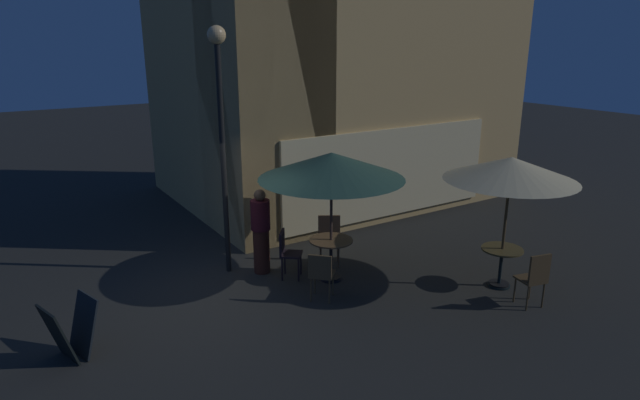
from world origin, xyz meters
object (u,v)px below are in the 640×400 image
object	(u,v)px
patron_standing_0	(261,232)
menu_sandwich_board	(71,330)
patio_umbrella_1	(511,169)
cafe_chair_0	(287,250)
street_lamp_near_corner	(220,109)
cafe_chair_2	(329,236)
cafe_chair_1	(321,272)
cafe_chair_3	(535,276)
cafe_table_0	(331,249)
patio_umbrella_0	(332,166)
cafe_table_1	(501,259)

from	to	relation	value
patron_standing_0	menu_sandwich_board	bearing A→B (deg)	-27.77
patio_umbrella_1	patron_standing_0	bearing A→B (deg)	139.43
menu_sandwich_board	cafe_chair_0	bearing A→B (deg)	-6.72
street_lamp_near_corner	patio_umbrella_1	size ratio (longest dim) A/B	1.90
patio_umbrella_1	cafe_chair_2	world-z (taller)	patio_umbrella_1
cafe_chair_1	cafe_chair_3	world-z (taller)	cafe_chair_3
cafe_table_0	patio_umbrella_0	xyz separation A→B (m)	(0.00, -0.00, 1.57)
cafe_table_1	cafe_chair_2	world-z (taller)	cafe_chair_2
patio_umbrella_0	patron_standing_0	distance (m)	1.91
street_lamp_near_corner	cafe_chair_1	xyz separation A→B (m)	(0.83, -2.01, -2.57)
patio_umbrella_0	cafe_chair_1	size ratio (longest dim) A/B	2.98
cafe_table_0	patio_umbrella_1	distance (m)	3.43
cafe_chair_0	cafe_chair_2	world-z (taller)	cafe_chair_2
street_lamp_near_corner	patron_standing_0	size ratio (longest dim) A/B	2.75
cafe_chair_3	menu_sandwich_board	bearing A→B (deg)	82.56
cafe_chair_2	patio_umbrella_0	bearing A→B (deg)	-0.00
street_lamp_near_corner	patio_umbrella_0	distance (m)	2.21
cafe_chair_0	cafe_chair_2	bearing A→B (deg)	47.55
street_lamp_near_corner	patio_umbrella_0	world-z (taller)	street_lamp_near_corner
street_lamp_near_corner	patron_standing_0	distance (m)	2.37
patio_umbrella_0	cafe_chair_2	xyz separation A→B (m)	(0.41, 0.68, -1.61)
patio_umbrella_0	patron_standing_0	size ratio (longest dim) A/B	1.58
patio_umbrella_1	menu_sandwich_board	bearing A→B (deg)	166.22
cafe_chair_1	patron_standing_0	size ratio (longest dim) A/B	0.53
patio_umbrella_1	patron_standing_0	size ratio (longest dim) A/B	1.45
cafe_chair_0	cafe_chair_3	bearing A→B (deg)	-9.94
patio_umbrella_1	cafe_chair_3	distance (m)	1.81
street_lamp_near_corner	cafe_chair_1	distance (m)	3.36
cafe_chair_2	street_lamp_near_corner	bearing A→B (deg)	-79.53
cafe_chair_0	street_lamp_near_corner	bearing A→B (deg)	170.97
street_lamp_near_corner	cafe_chair_3	bearing A→B (deg)	-48.19
street_lamp_near_corner	patron_standing_0	bearing A→B (deg)	-37.48
cafe_table_0	cafe_chair_2	world-z (taller)	cafe_chair_2
street_lamp_near_corner	cafe_chair_2	xyz separation A→B (m)	(1.86, -0.70, -2.55)
cafe_table_1	cafe_chair_1	xyz separation A→B (m)	(-3.03, 1.25, 0.00)
cafe_chair_0	menu_sandwich_board	bearing A→B (deg)	-131.17
cafe_chair_0	cafe_chair_1	size ratio (longest dim) A/B	1.05
cafe_chair_0	cafe_table_0	bearing A→B (deg)	-0.00
cafe_table_0	patio_umbrella_0	world-z (taller)	patio_umbrella_0
cafe_table_0	cafe_chair_3	bearing A→B (deg)	-50.71
menu_sandwich_board	cafe_chair_1	xyz separation A→B (m)	(3.84, -0.44, 0.10)
patio_umbrella_1	cafe_chair_2	size ratio (longest dim) A/B	2.49
patio_umbrella_1	cafe_chair_3	bearing A→B (deg)	-103.26
street_lamp_near_corner	cafe_table_1	distance (m)	5.67
cafe_chair_0	patron_standing_0	world-z (taller)	patron_standing_0
patio_umbrella_1	cafe_chair_2	distance (m)	3.62
menu_sandwich_board	cafe_chair_3	size ratio (longest dim) A/B	0.87
patron_standing_0	cafe_chair_2	bearing A→B (deg)	120.83
cafe_table_0	cafe_chair_0	bearing A→B (deg)	141.55
patio_umbrella_0	cafe_chair_0	bearing A→B (deg)	141.55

